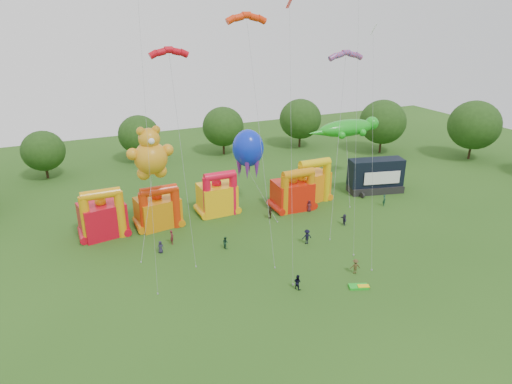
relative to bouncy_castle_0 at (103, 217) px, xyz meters
name	(u,v)px	position (x,y,z in m)	size (l,w,h in m)	color
ground	(355,322)	(19.00, -28.30, -2.58)	(160.00, 160.00, 0.00)	#244C15
tree_ring	(346,263)	(17.81, -27.68, 3.68)	(124.20, 126.31, 12.07)	#352314
bouncy_castle_0	(103,217)	(0.00, 0.00, 0.00)	(5.97, 5.10, 6.81)	red
bouncy_castle_1	(158,210)	(7.14, -0.14, -0.24)	(5.93, 5.04, 6.18)	orange
bouncy_castle_2	(218,197)	(15.87, 0.57, -0.06)	(5.11, 4.13, 6.62)	#FDB30D
bouncy_castle_3	(293,193)	(26.50, -2.51, -0.14)	(5.64, 4.64, 6.43)	red
bouncy_castle_4	(309,184)	(30.39, -0.55, 0.02)	(6.44, 5.61, 6.89)	orange
stage_trailer	(376,176)	(41.77, -2.04, 0.05)	(9.14, 5.21, 5.46)	black
teddy_bear_kite	(148,195)	(5.12, -4.96, 3.97)	(6.31, 8.11, 14.60)	orange
gecko_kite	(348,160)	(37.62, 0.03, 2.62)	(13.45, 12.07, 10.86)	#17A219
octopus_kite	(251,161)	(21.52, 1.32, 4.22)	(4.58, 10.59, 11.41)	#0D27CD
parafoil_kites	(316,147)	(24.70, -10.84, 9.24)	(27.35, 10.00, 27.79)	red
diamond_kites	(288,131)	(18.12, -15.71, 12.99)	(25.77, 12.02, 37.82)	red
folded_kite_bundle	(359,287)	(22.75, -23.80, -2.44)	(2.23, 1.66, 0.31)	green
spectator_0	(160,247)	(5.51, -7.69, -1.80)	(0.76, 0.49, 1.55)	#242137
spectator_1	(172,237)	(7.37, -6.00, -1.64)	(0.68, 0.45, 1.87)	maroon
spectator_2	(225,243)	(13.02, -9.86, -1.80)	(0.76, 0.59, 1.56)	#153623
spectator_3	(307,237)	(22.71, -12.97, -1.61)	(1.25, 0.72, 1.94)	black
spectator_4	(270,212)	(21.87, -4.32, -1.65)	(1.09, 0.45, 1.85)	#3B2A17
spectator_5	(344,219)	(30.11, -10.39, -1.79)	(1.47, 0.47, 1.58)	#2A2640
spectator_6	(309,206)	(28.07, -4.52, -1.71)	(0.84, 0.55, 1.73)	#4E161D
spectator_7	(384,200)	(39.34, -7.41, -1.69)	(0.65, 0.43, 1.78)	#1B4532
spectator_8	(297,282)	(16.70, -21.27, -1.74)	(0.82, 0.64, 1.68)	black
spectator_9	(355,266)	(24.04, -21.23, -1.71)	(1.13, 0.65, 1.75)	#473B1C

